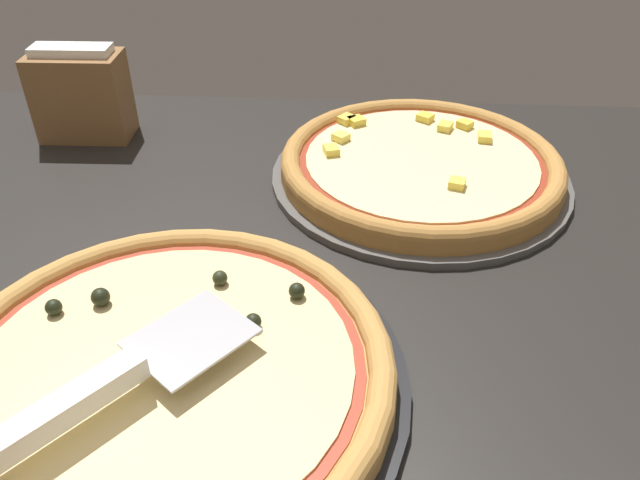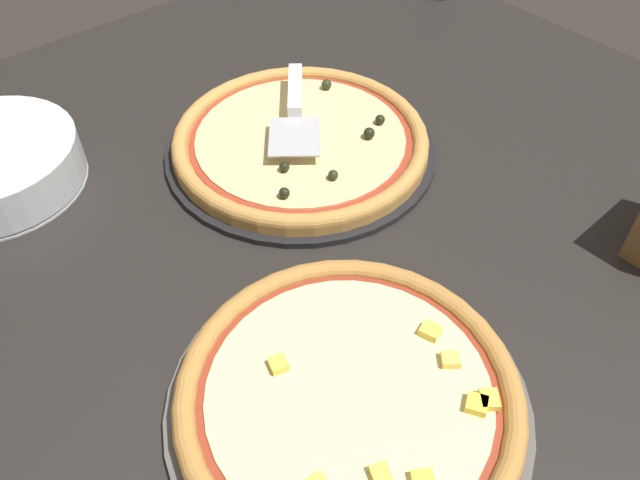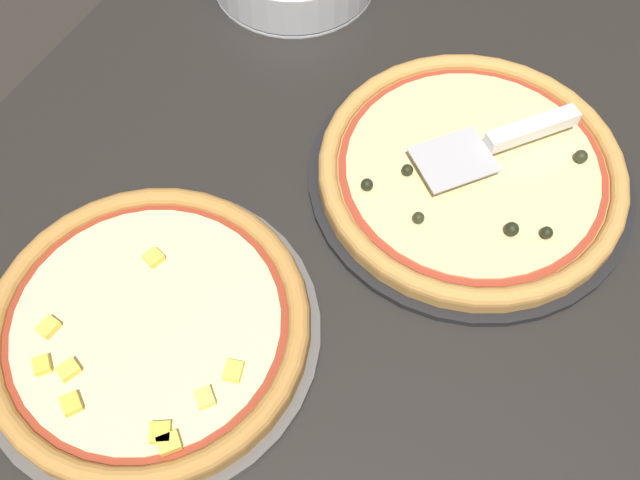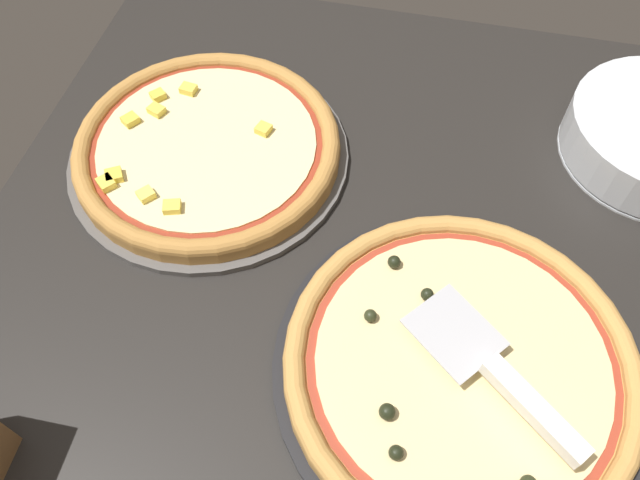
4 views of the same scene
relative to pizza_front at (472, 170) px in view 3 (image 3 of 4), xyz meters
The scene contains 6 objects.
ground_plane 5.11cm from the pizza_front, 117.12° to the left, with size 130.28×123.00×3.60cm, color black.
pizza_pan_front 1.84cm from the pizza_front, 57.64° to the right, with size 42.49×42.49×1.00cm, color black.
pizza_front is the anchor object (origin of this frame).
pizza_pan_back 45.13cm from the pizza_front, 57.12° to the left, with size 39.63×39.63×1.00cm, color #565451.
pizza_back 45.11cm from the pizza_front, 57.15° to the left, with size 37.25×37.25×3.29cm.
serving_spatula 6.81cm from the pizza_front, 121.52° to the right, with size 18.13×20.44×2.00cm.
Camera 3 is at (-8.36, 57.85, 80.25)cm, focal length 42.00 mm.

